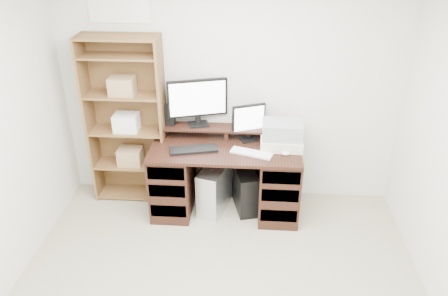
# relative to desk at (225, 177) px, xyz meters

# --- Properties ---
(room) EXTENTS (3.54, 4.04, 2.54)m
(room) POSITION_rel_desk_xyz_m (0.02, -1.64, 0.86)
(room) COLOR tan
(room) RESTS_ON ground
(desk) EXTENTS (1.50, 0.70, 0.75)m
(desk) POSITION_rel_desk_xyz_m (0.00, 0.00, 0.00)
(desk) COLOR black
(desk) RESTS_ON ground
(riser_shelf) EXTENTS (1.40, 0.22, 0.12)m
(riser_shelf) POSITION_rel_desk_xyz_m (0.00, 0.21, 0.45)
(riser_shelf) COLOR black
(riser_shelf) RESTS_ON desk
(monitor_wide) EXTENTS (0.60, 0.23, 0.49)m
(monitor_wide) POSITION_rel_desk_xyz_m (-0.30, 0.26, 0.75)
(monitor_wide) COLOR black
(monitor_wide) RESTS_ON riser_shelf
(monitor_small) EXTENTS (0.34, 0.19, 0.38)m
(monitor_small) POSITION_rel_desk_xyz_m (0.22, 0.18, 0.57)
(monitor_small) COLOR black
(monitor_small) RESTS_ON desk
(speaker) EXTENTS (0.10, 0.10, 0.22)m
(speaker) POSITION_rel_desk_xyz_m (-0.59, 0.23, 0.59)
(speaker) COLOR black
(speaker) RESTS_ON riser_shelf
(keyboard_black) EXTENTS (0.49, 0.26, 0.03)m
(keyboard_black) POSITION_rel_desk_xyz_m (-0.31, -0.10, 0.37)
(keyboard_black) COLOR black
(keyboard_black) RESTS_ON desk
(keyboard_white) EXTENTS (0.43, 0.25, 0.02)m
(keyboard_white) POSITION_rel_desk_xyz_m (0.26, -0.13, 0.37)
(keyboard_white) COLOR white
(keyboard_white) RESTS_ON desk
(mouse) EXTENTS (0.08, 0.06, 0.03)m
(mouse) POSITION_rel_desk_xyz_m (0.59, -0.13, 0.38)
(mouse) COLOR silver
(mouse) RESTS_ON desk
(printer) EXTENTS (0.42, 0.32, 0.10)m
(printer) POSITION_rel_desk_xyz_m (0.56, 0.04, 0.41)
(printer) COLOR beige
(printer) RESTS_ON desk
(basket) EXTENTS (0.39, 0.28, 0.17)m
(basket) POSITION_rel_desk_xyz_m (0.56, 0.04, 0.55)
(basket) COLOR #92979C
(basket) RESTS_ON printer
(tower_silver) EXTENTS (0.35, 0.54, 0.50)m
(tower_silver) POSITION_rel_desk_xyz_m (-0.11, 0.00, -0.14)
(tower_silver) COLOR silver
(tower_silver) RESTS_ON ground
(tower_black) EXTENTS (0.30, 0.49, 0.46)m
(tower_black) POSITION_rel_desk_xyz_m (0.21, 0.04, -0.16)
(tower_black) COLOR black
(tower_black) RESTS_ON ground
(bookshelf) EXTENTS (0.80, 0.30, 1.80)m
(bookshelf) POSITION_rel_desk_xyz_m (-1.04, 0.21, 0.53)
(bookshelf) COLOR brown
(bookshelf) RESTS_ON ground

